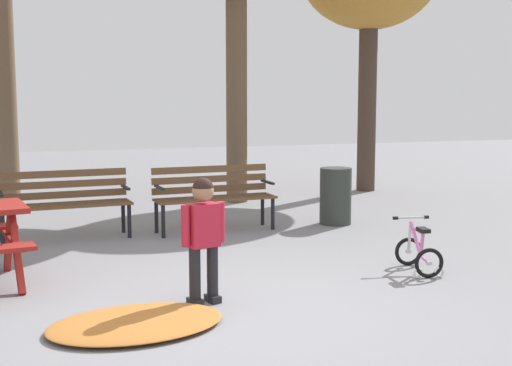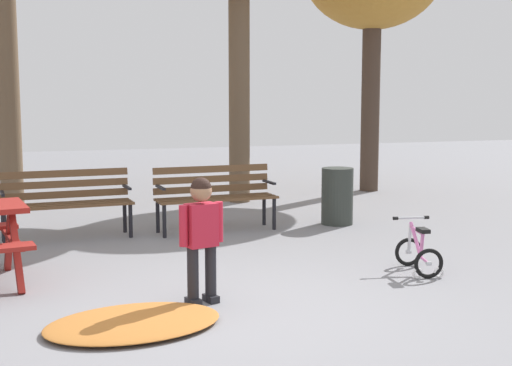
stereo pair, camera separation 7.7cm
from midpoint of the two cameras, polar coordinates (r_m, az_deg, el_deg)
name	(u,v)px [view 1 (the left image)]	position (r m, az deg, el deg)	size (l,w,h in m)	color
ground	(224,317)	(5.73, -3.02, -10.92)	(36.00, 36.00, 0.00)	gray
park_bench_far_left	(65,198)	(8.96, -15.70, -1.23)	(1.62, 0.55, 0.85)	brown
park_bench_left	(213,192)	(9.20, -3.77, -0.77)	(1.62, 0.52, 0.85)	brown
child_standing	(203,230)	(5.93, -4.73, -3.86)	(0.41, 0.22, 1.10)	black
kids_bicycle	(419,252)	(7.26, 12.94, -5.58)	(0.44, 0.60, 0.54)	black
leaf_pile	(136,323)	(5.56, -10.22, -11.25)	(1.38, 0.97, 0.07)	#B26B2D
trash_bin	(336,196)	(9.71, 6.34, -1.07)	(0.44, 0.44, 0.79)	#2D332D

